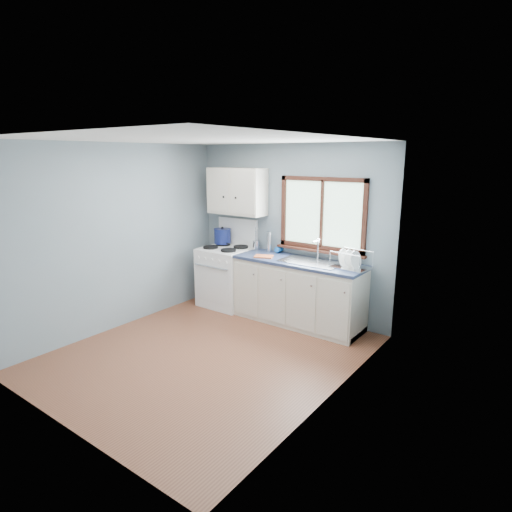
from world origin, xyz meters
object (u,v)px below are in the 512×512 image
Objects in this scene: skillet at (222,242)px; dish_rack at (350,263)px; gas_range at (227,275)px; base_cabinets at (298,295)px; stockpot at (222,236)px; sink at (310,266)px; utensil_crock at (256,245)px; thermos at (269,242)px.

skillet is 0.71× the size of dish_rack.
gas_range is 2.74× the size of dish_rack.
stockpot is (-1.49, 0.11, 0.67)m from base_cabinets.
sink is 1.69× the size of dish_rack.
sink is 1.69m from skillet.
dish_rack is at bearing 13.98° from skillet.
base_cabinets is 1.64m from stockpot.
sink is (1.49, 0.02, 0.37)m from gas_range.
gas_range is at bearing -179.29° from sink.
skillet is (-0.20, 0.13, 0.49)m from gas_range.
stockpot is (0.01, 0.00, 0.10)m from skillet.
dish_rack is at bearing -2.07° from stockpot.
gas_range is 4.72× the size of stockpot.
stockpot is 2.24m from dish_rack.
stockpot is (-1.67, 0.11, 0.22)m from sink.
utensil_crock reaches higher than thermos.
thermos is at bearing 16.47° from gas_range.
gas_range reaches higher than stockpot.
base_cabinets is at bearing 0.82° from gas_range.
utensil_crock reaches higher than base_cabinets.
utensil_crock is (-1.06, 0.21, 0.13)m from sink.
gas_range is 4.38× the size of thermos.
gas_range reaches higher than utensil_crock.
thermos is (0.67, 0.20, 0.58)m from gas_range.
sink is at bearing -3.88° from stockpot.
thermos is (0.87, 0.07, 0.09)m from skillet.
utensil_crock is at bearing 169.06° from sink.
skillet is at bearing 175.85° from base_cabinets.
utensil_crock reaches higher than skillet.
dish_rack is at bearing 1.42° from gas_range.
skillet is at bearing -164.88° from stockpot.
gas_range is 0.63m from stockpot.
thermos reaches higher than skillet.
sink is 2.91× the size of stockpot.
stockpot reaches higher than base_cabinets.
sink is 2.39× the size of skillet.
gas_range is at bearing -171.26° from dish_rack.
stockpot is 0.93× the size of thermos.
gas_range reaches higher than base_cabinets.
dish_rack is at bearing 3.28° from sink.
gas_range is 0.69m from utensil_crock.
thermos is at bearing 167.45° from sink.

